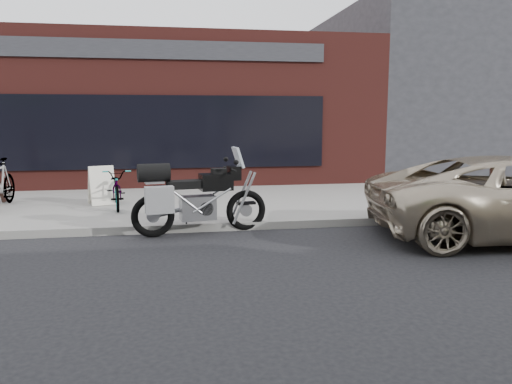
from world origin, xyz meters
TOP-DOWN VIEW (x-y plane):
  - ground at (0.00, 0.00)m, footprint 120.00×120.00m
  - near_sidewalk at (0.00, 7.00)m, footprint 44.00×6.00m
  - storefront at (-2.00, 13.98)m, footprint 14.00×10.07m
  - neighbour_building at (10.00, 14.00)m, footprint 10.00×10.00m
  - motorcycle at (-0.97, 3.85)m, footprint 2.48×1.04m
  - bicycle_front at (-2.50, 6.00)m, footprint 0.79×1.71m
  - bicycle_rear at (-5.00, 6.47)m, footprint 0.54×1.79m
  - sandwich_sign at (-2.89, 6.54)m, footprint 0.68×0.65m

SIDE VIEW (x-z plane):
  - ground at x=0.00m, z-range 0.00..0.00m
  - near_sidewalk at x=0.00m, z-range 0.00..0.15m
  - bicycle_front at x=-2.50m, z-range 0.15..1.02m
  - sandwich_sign at x=-2.89m, z-range 0.15..1.02m
  - motorcycle at x=-0.97m, z-range -0.11..1.47m
  - bicycle_rear at x=-5.00m, z-range 0.15..1.22m
  - storefront at x=-2.00m, z-range 0.00..4.50m
  - neighbour_building at x=10.00m, z-range 0.00..6.00m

